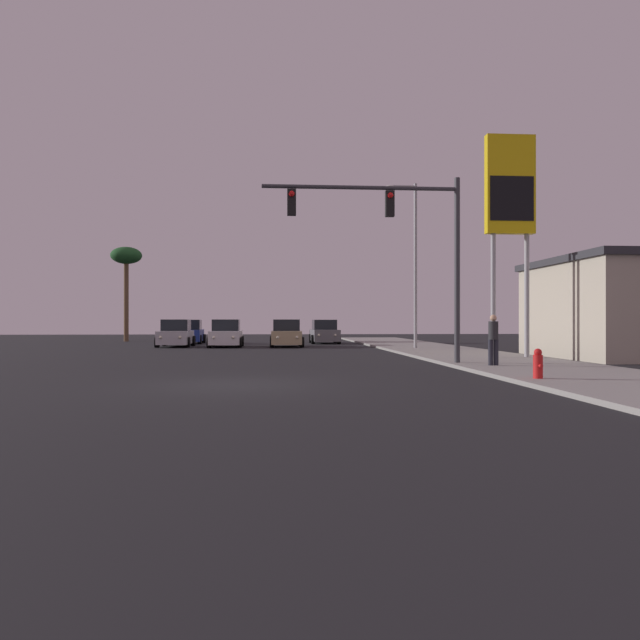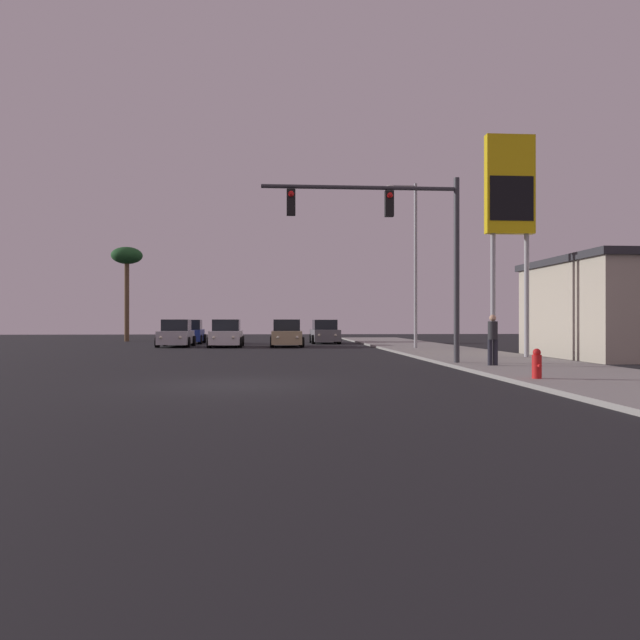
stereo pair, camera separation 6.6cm
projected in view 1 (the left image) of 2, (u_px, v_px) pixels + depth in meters
name	position (u px, v px, depth m)	size (l,w,h in m)	color
ground_plane	(235.00, 385.00, 15.44)	(120.00, 120.00, 0.00)	black
sidewalk_right	(477.00, 357.00, 26.13)	(5.00, 60.00, 0.12)	gray
car_silver	(176.00, 334.00, 38.47)	(2.04, 4.33, 1.68)	#B7B7BC
car_blue	(189.00, 333.00, 43.83)	(2.04, 4.34, 1.68)	navy
car_grey	(324.00, 333.00, 44.31)	(2.04, 4.33, 1.68)	slate
car_tan	(287.00, 334.00, 38.48)	(2.04, 4.33, 1.68)	tan
car_white	(226.00, 334.00, 38.21)	(2.04, 4.31, 1.68)	silver
traffic_light_mast	(402.00, 232.00, 21.74)	(6.95, 0.36, 6.50)	#38383D
street_lamp	(413.00, 257.00, 34.10)	(1.74, 0.24, 9.00)	#99999E
gas_station_sign	(510.00, 197.00, 25.24)	(2.00, 0.42, 9.00)	#99999E
fire_hydrant	(538.00, 364.00, 15.80)	(0.24, 0.34, 0.76)	red
pedestrian_on_sidewalk	(493.00, 338.00, 20.52)	(0.34, 0.32, 1.67)	#23232D
palm_tree_far	(126.00, 260.00, 48.56)	(2.40, 2.40, 7.37)	brown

